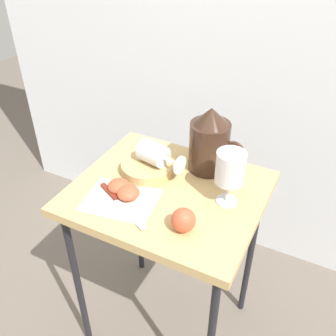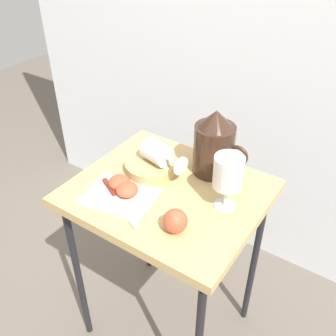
# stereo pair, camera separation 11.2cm
# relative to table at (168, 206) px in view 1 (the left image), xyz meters

# --- Properties ---
(ground_plane) EXTENTS (6.00, 6.00, 0.00)m
(ground_plane) POSITION_rel_table_xyz_m (0.00, 0.00, -0.64)
(ground_plane) COLOR #665B51
(curtain_drape) EXTENTS (2.40, 0.03, 2.19)m
(curtain_drape) POSITION_rel_table_xyz_m (0.00, 0.61, 0.46)
(curtain_drape) COLOR white
(curtain_drape) RESTS_ON ground_plane
(table) EXTENTS (0.57, 0.49, 0.71)m
(table) POSITION_rel_table_xyz_m (0.00, 0.00, 0.00)
(table) COLOR tan
(table) RESTS_ON ground_plane
(linen_napkin) EXTENTS (0.23, 0.19, 0.00)m
(linen_napkin) POSITION_rel_table_xyz_m (-0.10, -0.11, 0.07)
(linen_napkin) COLOR beige
(linen_napkin) RESTS_ON table
(basket_tray) EXTENTS (0.17, 0.17, 0.03)m
(basket_tray) POSITION_rel_table_xyz_m (-0.10, 0.05, 0.09)
(basket_tray) COLOR tan
(basket_tray) RESTS_ON table
(pitcher) EXTENTS (0.18, 0.13, 0.22)m
(pitcher) POSITION_rel_table_xyz_m (0.07, 0.16, 0.16)
(pitcher) COLOR #382319
(pitcher) RESTS_ON table
(wine_glass_upright) EXTENTS (0.08, 0.08, 0.17)m
(wine_glass_upright) POSITION_rel_table_xyz_m (0.18, 0.03, 0.18)
(wine_glass_upright) COLOR silver
(wine_glass_upright) RESTS_ON table
(wine_glass_tipped_near) EXTENTS (0.16, 0.10, 0.07)m
(wine_glass_tipped_near) POSITION_rel_table_xyz_m (-0.08, 0.06, 0.14)
(wine_glass_tipped_near) COLOR silver
(wine_glass_tipped_near) RESTS_ON basket_tray
(apple_half_left) EXTENTS (0.07, 0.07, 0.04)m
(apple_half_left) POSITION_rel_table_xyz_m (-0.13, -0.08, 0.09)
(apple_half_left) COLOR #C15133
(apple_half_left) RESTS_ON linen_napkin
(apple_half_right) EXTENTS (0.07, 0.07, 0.04)m
(apple_half_right) POSITION_rel_table_xyz_m (-0.08, -0.09, 0.09)
(apple_half_right) COLOR #C15133
(apple_half_right) RESTS_ON linen_napkin
(apple_whole) EXTENTS (0.07, 0.07, 0.07)m
(apple_whole) POSITION_rel_table_xyz_m (0.11, -0.14, 0.10)
(apple_whole) COLOR #C15133
(apple_whole) RESTS_ON table
(knife) EXTENTS (0.22, 0.12, 0.01)m
(knife) POSITION_rel_table_xyz_m (-0.11, -0.12, 0.08)
(knife) COLOR silver
(knife) RESTS_ON linen_napkin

